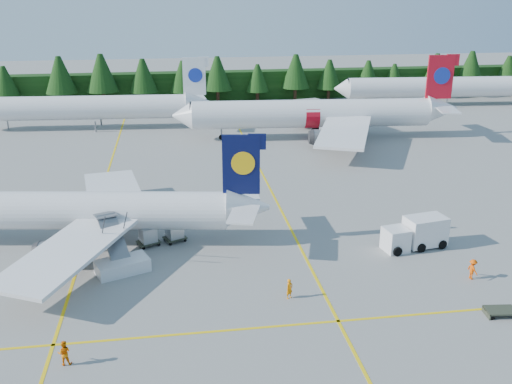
{
  "coord_description": "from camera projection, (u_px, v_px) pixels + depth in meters",
  "views": [
    {
      "loc": [
        -5.17,
        -40.53,
        22.9
      ],
      "look_at": [
        2.73,
        12.74,
        3.5
      ],
      "focal_mm": 40.0,
      "sensor_mm": 36.0,
      "label": 1
    }
  ],
  "objects": [
    {
      "name": "airliner_far_right",
      "position": [
        428.0,
        87.0,
        115.74
      ],
      "size": [
        41.46,
        6.66,
        12.05
      ],
      "rotation": [
        0.0,
        0.0,
        -0.07
      ],
      "color": "silver",
      "rests_on": "ground"
    },
    {
      "name": "taxi_stripe_b",
      "position": [
        275.0,
        198.0,
        65.64
      ],
      "size": [
        0.25,
        120.0,
        0.01
      ],
      "primitive_type": "cube",
      "color": "yellow",
      "rests_on": "ground"
    },
    {
      "name": "airliner_red",
      "position": [
        306.0,
        114.0,
        90.43
      ],
      "size": [
        44.49,
        36.51,
        12.93
      ],
      "rotation": [
        0.0,
        0.0,
        -0.07
      ],
      "color": "silver",
      "rests_on": "ground"
    },
    {
      "name": "crew_a",
      "position": [
        289.0,
        289.0,
        44.27
      ],
      "size": [
        0.71,
        0.64,
        1.63
      ],
      "primitive_type": "imported",
      "rotation": [
        0.0,
        0.0,
        0.55
      ],
      "color": "orange",
      "rests_on": "ground"
    },
    {
      "name": "ground",
      "position": [
        246.0,
        287.0,
        46.2
      ],
      "size": [
        320.0,
        320.0,
        0.0
      ],
      "primitive_type": "plane",
      "color": "gray",
      "rests_on": "ground"
    },
    {
      "name": "crew_c",
      "position": [
        473.0,
        269.0,
        47.19
      ],
      "size": [
        0.61,
        0.8,
        1.76
      ],
      "primitive_type": "imported",
      "rotation": [
        0.0,
        0.0,
        1.74
      ],
      "color": "#EA4D04",
      "rests_on": "ground"
    },
    {
      "name": "airstairs",
      "position": [
        121.0,
        261.0,
        48.6
      ],
      "size": [
        5.06,
        6.64,
        3.92
      ],
      "rotation": [
        0.0,
        0.0,
        0.38
      ],
      "color": "silver",
      "rests_on": "ground"
    },
    {
      "name": "airliner_far_left",
      "position": [
        78.0,
        107.0,
        96.48
      ],
      "size": [
        40.65,
        6.47,
        11.82
      ],
      "rotation": [
        0.0,
        0.0,
        -0.07
      ],
      "color": "silver",
      "rests_on": "ground"
    },
    {
      "name": "airliner_navy",
      "position": [
        57.0,
        211.0,
        53.24
      ],
      "size": [
        36.05,
        29.46,
        10.53
      ],
      "rotation": [
        0.0,
        0.0,
        -0.15
      ],
      "color": "silver",
      "rests_on": "ground"
    },
    {
      "name": "taxi_stripe_cross",
      "position": [
        257.0,
        328.0,
        40.61
      ],
      "size": [
        80.0,
        0.25,
        0.01
      ],
      "primitive_type": "cube",
      "color": "yellow",
      "rests_on": "ground"
    },
    {
      "name": "uld_pair",
      "position": [
        161.0,
        233.0,
        53.72
      ],
      "size": [
        4.88,
        2.78,
        1.52
      ],
      "rotation": [
        0.0,
        0.0,
        0.41
      ],
      "color": "#303426",
      "rests_on": "ground"
    },
    {
      "name": "crew_b",
      "position": [
        64.0,
        353.0,
        36.44
      ],
      "size": [
        0.84,
        0.65,
        1.72
      ],
      "primitive_type": "imported",
      "rotation": [
        0.0,
        0.0,
        3.15
      ],
      "color": "orange",
      "rests_on": "ground"
    },
    {
      "name": "treeline_hedge",
      "position": [
        196.0,
        86.0,
        121.49
      ],
      "size": [
        220.0,
        4.0,
        6.0
      ],
      "primitive_type": "cube",
      "color": "black",
      "rests_on": "ground"
    },
    {
      "name": "taxi_stripe_a",
      "position": [
        97.0,
        207.0,
        62.88
      ],
      "size": [
        0.25,
        120.0,
        0.01
      ],
      "primitive_type": "cube",
      "color": "yellow",
      "rests_on": "ground"
    },
    {
      "name": "service_truck",
      "position": [
        415.0,
        233.0,
        52.73
      ],
      "size": [
        6.27,
        3.17,
        2.89
      ],
      "rotation": [
        0.0,
        0.0,
        0.17
      ],
      "color": "silver",
      "rests_on": "ground"
    }
  ]
}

